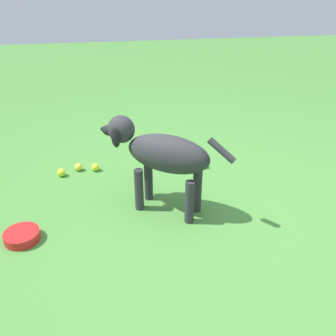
{
  "coord_description": "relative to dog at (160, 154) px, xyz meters",
  "views": [
    {
      "loc": [
        -0.59,
        -1.92,
        1.5
      ],
      "look_at": [
        -0.23,
        0.19,
        0.33
      ],
      "focal_mm": 39.26,
      "sensor_mm": 36.0,
      "label": 1
    }
  ],
  "objects": [
    {
      "name": "tennis_ball_1",
      "position": [
        0.07,
        0.62,
        -0.39
      ],
      "size": [
        0.07,
        0.07,
        0.07
      ],
      "primitive_type": "sphere",
      "color": "#C1D13F",
      "rests_on": "ground"
    },
    {
      "name": "water_bowl",
      "position": [
        -0.91,
        -0.2,
        -0.4
      ],
      "size": [
        0.22,
        0.22,
        0.06
      ],
      "primitive_type": "cylinder",
      "color": "red",
      "rests_on": "ground"
    },
    {
      "name": "tennis_ball_3",
      "position": [
        -0.73,
        0.58,
        -0.39
      ],
      "size": [
        0.07,
        0.07,
        0.07
      ],
      "primitive_type": "sphere",
      "color": "yellow",
      "rests_on": "ground"
    },
    {
      "name": "tennis_ball_0",
      "position": [
        0.44,
        0.53,
        -0.39
      ],
      "size": [
        0.07,
        0.07,
        0.07
      ],
      "primitive_type": "sphere",
      "color": "yellow",
      "rests_on": "ground"
    },
    {
      "name": "dog",
      "position": [
        0.0,
        0.0,
        0.0
      ],
      "size": [
        0.82,
        0.58,
        0.64
      ],
      "rotation": [
        0.0,
        0.0,
        2.55
      ],
      "color": "#2D2D33",
      "rests_on": "ground"
    },
    {
      "name": "ground",
      "position": [
        0.27,
        -0.22,
        -0.43
      ],
      "size": [
        14.0,
        14.0,
        0.0
      ],
      "primitive_type": "plane",
      "color": "#478438"
    },
    {
      "name": "tennis_ball_4",
      "position": [
        -0.6,
        0.65,
        -0.39
      ],
      "size": [
        0.07,
        0.07,
        0.07
      ],
      "primitive_type": "sphere",
      "color": "yellow",
      "rests_on": "ground"
    },
    {
      "name": "tennis_ball_2",
      "position": [
        -0.46,
        0.62,
        -0.39
      ],
      "size": [
        0.07,
        0.07,
        0.07
      ],
      "primitive_type": "sphere",
      "color": "#C8E12F",
      "rests_on": "ground"
    }
  ]
}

